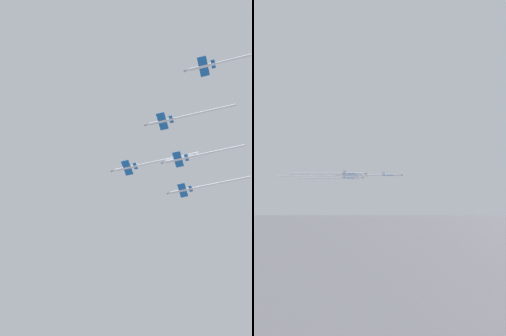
% 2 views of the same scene
% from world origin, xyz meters
% --- Properties ---
extents(jet_lead, '(11.93, 31.96, 2.12)m').
position_xyz_m(jet_lead, '(-13.42, -3.16, 150.71)').
color(jet_lead, white).
extents(jet_port_inner, '(11.50, 30.52, 2.12)m').
position_xyz_m(jet_port_inner, '(-34.85, -14.20, 150.35)').
color(jet_port_inner, white).
extents(jet_starboard_inner, '(11.68, 31.13, 2.12)m').
position_xyz_m(jet_starboard_inner, '(-1.72, -24.44, 151.27)').
color(jet_starboard_inner, white).
extents(jet_port_outer, '(11.12, 29.26, 2.12)m').
position_xyz_m(jet_port_outer, '(-18.61, -20.38, 149.40)').
color(jet_port_outer, white).
extents(jet_starboard_outer, '(13.33, 36.61, 2.12)m').
position_xyz_m(jet_starboard_outer, '(-57.18, -28.22, 150.27)').
color(jet_starboard_outer, white).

